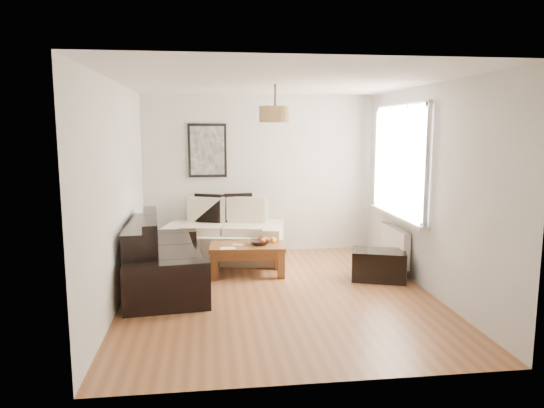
{
  "coord_description": "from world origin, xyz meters",
  "views": [
    {
      "loc": [
        -0.84,
        -5.98,
        2.06
      ],
      "look_at": [
        0.0,
        0.6,
        1.05
      ],
      "focal_mm": 33.01,
      "sensor_mm": 36.0,
      "label": 1
    }
  ],
  "objects": [
    {
      "name": "orange_a",
      "position": [
        -0.04,
        0.98,
        0.47
      ],
      "size": [
        0.11,
        0.11,
        0.09
      ],
      "primitive_type": "sphere",
      "rotation": [
        0.0,
        0.0,
        0.3
      ],
      "color": "#D55412",
      "rests_on": "fruit_bowl"
    },
    {
      "name": "wall_right",
      "position": [
        1.9,
        0.0,
        1.3
      ],
      "size": [
        0.04,
        4.5,
        2.6
      ],
      "primitive_type": null,
      "color": "silver",
      "rests_on": "floor"
    },
    {
      "name": "sofa_leather",
      "position": [
        -1.43,
        0.44,
        0.43
      ],
      "size": [
        1.19,
        2.1,
        0.87
      ],
      "primitive_type": null,
      "rotation": [
        0.0,
        0.0,
        1.68
      ],
      "color": "black",
      "rests_on": "floor"
    },
    {
      "name": "floor",
      "position": [
        0.0,
        0.0,
        0.0
      ],
      "size": [
        4.5,
        4.5,
        0.0
      ],
      "primitive_type": "plane",
      "color": "brown",
      "rests_on": "ground"
    },
    {
      "name": "ottoman",
      "position": [
        1.45,
        0.41,
        0.2
      ],
      "size": [
        0.82,
        0.66,
        0.41
      ],
      "primitive_type": "cube",
      "rotation": [
        0.0,
        0.0,
        -0.32
      ],
      "color": "black",
      "rests_on": "floor"
    },
    {
      "name": "fruit_bowl",
      "position": [
        -0.15,
        0.85,
        0.46
      ],
      "size": [
        0.32,
        0.32,
        0.07
      ],
      "primitive_type": "imported",
      "rotation": [
        0.0,
        0.0,
        0.18
      ],
      "color": "black",
      "rests_on": "coffee_table"
    },
    {
      "name": "radiator",
      "position": [
        1.82,
        0.8,
        0.38
      ],
      "size": [
        0.1,
        0.9,
        0.52
      ],
      "primitive_type": "cube",
      "color": "white",
      "rests_on": "wall_right"
    },
    {
      "name": "poster",
      "position": [
        -0.85,
        2.22,
        1.7
      ],
      "size": [
        0.62,
        0.04,
        0.87
      ],
      "primitive_type": null,
      "color": "black",
      "rests_on": "wall_back"
    },
    {
      "name": "loveseat_cream",
      "position": [
        -0.6,
        1.78,
        0.45
      ],
      "size": [
        1.97,
        1.34,
        0.89
      ],
      "primitive_type": null,
      "rotation": [
        0.0,
        0.0,
        -0.22
      ],
      "color": "beige",
      "rests_on": "floor"
    },
    {
      "name": "wall_front",
      "position": [
        0.0,
        -2.25,
        1.3
      ],
      "size": [
        3.8,
        0.04,
        2.6
      ],
      "primitive_type": null,
      "color": "silver",
      "rests_on": "floor"
    },
    {
      "name": "ceiling",
      "position": [
        0.0,
        0.0,
        2.6
      ],
      "size": [
        3.8,
        4.5,
        0.0
      ],
      "primitive_type": null,
      "color": "white",
      "rests_on": "floor"
    },
    {
      "name": "papers",
      "position": [
        -0.6,
        0.7,
        0.43
      ],
      "size": [
        0.21,
        0.15,
        0.01
      ],
      "primitive_type": "cube",
      "rotation": [
        0.0,
        0.0,
        -0.01
      ],
      "color": "beige",
      "rests_on": "coffee_table"
    },
    {
      "name": "orange_b",
      "position": [
        0.07,
        0.96,
        0.47
      ],
      "size": [
        0.1,
        0.1,
        0.09
      ],
      "primitive_type": "sphere",
      "rotation": [
        0.0,
        0.0,
        0.07
      ],
      "color": "orange",
      "rests_on": "fruit_bowl"
    },
    {
      "name": "wall_left",
      "position": [
        -1.9,
        0.0,
        1.3
      ],
      "size": [
        0.04,
        4.5,
        2.6
      ],
      "primitive_type": null,
      "color": "silver",
      "rests_on": "floor"
    },
    {
      "name": "wall_back",
      "position": [
        0.0,
        2.25,
        1.3
      ],
      "size": [
        3.8,
        0.04,
        2.6
      ],
      "primitive_type": null,
      "color": "silver",
      "rests_on": "floor"
    },
    {
      "name": "cushion_left",
      "position": [
        -0.86,
        2.0,
        0.78
      ],
      "size": [
        0.47,
        0.32,
        0.46
      ],
      "primitive_type": "cube",
      "rotation": [
        0.0,
        0.0,
        -0.43
      ],
      "color": "black",
      "rests_on": "loveseat_cream"
    },
    {
      "name": "coffee_table",
      "position": [
        -0.32,
        0.89,
        0.22
      ],
      "size": [
        1.08,
        0.64,
        0.43
      ],
      "primitive_type": null,
      "rotation": [
        0.0,
        0.0,
        -0.06
      ],
      "color": "brown",
      "rests_on": "floor"
    },
    {
      "name": "pendant_shade",
      "position": [
        0.0,
        0.3,
        2.23
      ],
      "size": [
        0.4,
        0.4,
        0.2
      ],
      "primitive_type": "cylinder",
      "color": "tan",
      "rests_on": "ceiling"
    },
    {
      "name": "cushion_right",
      "position": [
        -0.37,
        2.0,
        0.78
      ],
      "size": [
        0.47,
        0.21,
        0.46
      ],
      "primitive_type": "cube",
      "rotation": [
        0.0,
        0.0,
        0.14
      ],
      "color": "black",
      "rests_on": "loveseat_cream"
    },
    {
      "name": "orange_c",
      "position": [
        -0.09,
        0.93,
        0.47
      ],
      "size": [
        0.08,
        0.08,
        0.07
      ],
      "primitive_type": "sphere",
      "rotation": [
        0.0,
        0.0,
        0.04
      ],
      "color": "#E25D13",
      "rests_on": "fruit_bowl"
    },
    {
      "name": "window_bay",
      "position": [
        1.86,
        0.8,
        1.6
      ],
      "size": [
        0.14,
        1.9,
        1.6
      ],
      "primitive_type": null,
      "color": "white",
      "rests_on": "wall_right"
    }
  ]
}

